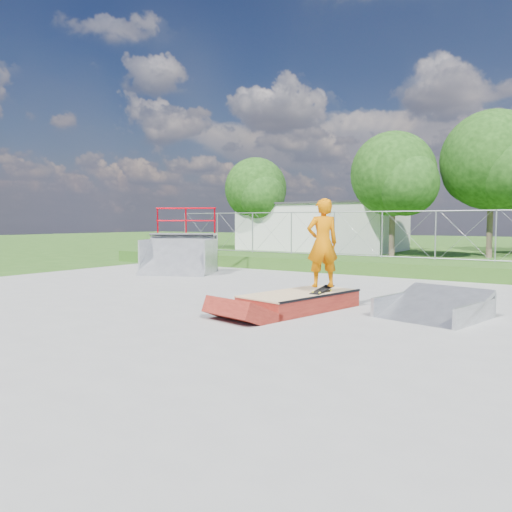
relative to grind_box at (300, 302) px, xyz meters
The scene contains 14 objects.
ground 1.77m from the grind_box, 145.56° to the right, with size 120.00×120.00×0.00m, color #295017.
concrete_pad 1.77m from the grind_box, 145.56° to the right, with size 20.00×16.00×0.04m, color gray.
grass_berm 8.63m from the grind_box, 99.68° to the left, with size 24.00×3.00×0.50m, color #295017.
grind_box is the anchor object (origin of this frame).
quarter_pipe 8.24m from the grind_box, 150.03° to the left, with size 2.41×2.04×2.41m, color #929499, non-canonical shape.
flat_bank_ramp 2.68m from the grind_box, 13.50° to the left, with size 1.71×1.82×0.52m, color #929499, non-canonical shape.
skateboard 0.54m from the grind_box, 39.92° to the left, with size 0.22×0.80×0.02m, color black.
skater 1.28m from the grind_box, 39.92° to the left, with size 0.69×0.45×1.88m, color #CB6500.
concrete_stairs 12.59m from the grind_box, 142.25° to the left, with size 1.50×1.60×0.80m, color gray, non-canonical shape.
chain_link_fence 9.69m from the grind_box, 98.68° to the left, with size 20.00×0.06×1.80m, color #92939A, non-canonical shape.
utility_building_flat 23.07m from the grind_box, 114.23° to the left, with size 10.00×6.00×3.00m, color silver.
tree_left_near 17.61m from the grind_box, 100.77° to the left, with size 4.76×4.48×6.65m.
tree_center 19.43m from the grind_box, 85.95° to the left, with size 5.44×5.12×7.60m.
tree_left_far 23.33m from the grind_box, 125.04° to the left, with size 4.42×4.16×6.18m.
Camera 1 is at (6.39, -8.34, 1.91)m, focal length 35.00 mm.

